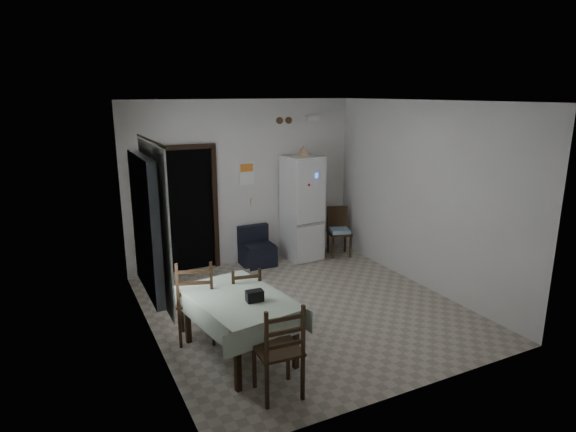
# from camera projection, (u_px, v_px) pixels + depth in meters

# --- Properties ---
(ground) EXTENTS (4.50, 4.50, 0.00)m
(ground) POSITION_uv_depth(u_px,v_px,m) (303.00, 308.00, 6.93)
(ground) COLOR #A59987
(ground) RESTS_ON ground
(ceiling) EXTENTS (4.20, 4.50, 0.02)m
(ceiling) POSITION_uv_depth(u_px,v_px,m) (305.00, 101.00, 6.20)
(ceiling) COLOR white
(ceiling) RESTS_ON ground
(wall_back) EXTENTS (4.20, 0.02, 2.90)m
(wall_back) POSITION_uv_depth(u_px,v_px,m) (244.00, 183.00, 8.51)
(wall_back) COLOR silver
(wall_back) RESTS_ON ground
(wall_front) EXTENTS (4.20, 0.02, 2.90)m
(wall_front) POSITION_uv_depth(u_px,v_px,m) (416.00, 260.00, 4.61)
(wall_front) COLOR silver
(wall_front) RESTS_ON ground
(wall_left) EXTENTS (0.02, 4.50, 2.90)m
(wall_left) POSITION_uv_depth(u_px,v_px,m) (147.00, 229.00, 5.66)
(wall_left) COLOR silver
(wall_left) RESTS_ON ground
(wall_right) EXTENTS (0.02, 4.50, 2.90)m
(wall_right) POSITION_uv_depth(u_px,v_px,m) (423.00, 196.00, 7.47)
(wall_right) COLOR silver
(wall_right) RESTS_ON ground
(doorway) EXTENTS (1.06, 0.52, 2.22)m
(doorway) POSITION_uv_depth(u_px,v_px,m) (184.00, 208.00, 8.33)
(doorway) COLOR black
(doorway) RESTS_ON ground
(window_recess) EXTENTS (0.10, 1.20, 1.60)m
(window_recess) POSITION_uv_depth(u_px,v_px,m) (146.00, 225.00, 5.44)
(window_recess) COLOR silver
(window_recess) RESTS_ON ground
(curtain) EXTENTS (0.02, 1.45, 1.85)m
(curtain) POSITION_uv_depth(u_px,v_px,m) (156.00, 224.00, 5.48)
(curtain) COLOR white
(curtain) RESTS_ON ground
(curtain_rod) EXTENTS (0.02, 1.60, 0.02)m
(curtain_rod) POSITION_uv_depth(u_px,v_px,m) (150.00, 140.00, 5.25)
(curtain_rod) COLOR black
(curtain_rod) RESTS_ON ground
(calendar) EXTENTS (0.28, 0.02, 0.40)m
(calendar) POSITION_uv_depth(u_px,v_px,m) (247.00, 173.00, 8.48)
(calendar) COLOR white
(calendar) RESTS_ON ground
(calendar_image) EXTENTS (0.24, 0.01, 0.14)m
(calendar_image) POSITION_uv_depth(u_px,v_px,m) (247.00, 168.00, 8.45)
(calendar_image) COLOR orange
(calendar_image) RESTS_ON ground
(light_switch) EXTENTS (0.08, 0.02, 0.12)m
(light_switch) POSITION_uv_depth(u_px,v_px,m) (252.00, 202.00, 8.65)
(light_switch) COLOR beige
(light_switch) RESTS_ON ground
(vent_left) EXTENTS (0.12, 0.03, 0.12)m
(vent_left) POSITION_uv_depth(u_px,v_px,m) (280.00, 121.00, 8.53)
(vent_left) COLOR #503620
(vent_left) RESTS_ON ground
(vent_right) EXTENTS (0.12, 0.03, 0.12)m
(vent_right) POSITION_uv_depth(u_px,v_px,m) (289.00, 120.00, 8.61)
(vent_right) COLOR #503620
(vent_right) RESTS_ON ground
(emergency_light) EXTENTS (0.25, 0.07, 0.09)m
(emergency_light) POSITION_uv_depth(u_px,v_px,m) (312.00, 118.00, 8.79)
(emergency_light) COLOR white
(emergency_light) RESTS_ON ground
(fridge) EXTENTS (0.67, 0.67, 1.91)m
(fridge) POSITION_uv_depth(u_px,v_px,m) (302.00, 208.00, 8.79)
(fridge) COLOR silver
(fridge) RESTS_ON ground
(tan_cone) EXTENTS (0.23, 0.23, 0.18)m
(tan_cone) POSITION_uv_depth(u_px,v_px,m) (303.00, 151.00, 8.53)
(tan_cone) COLOR tan
(tan_cone) RESTS_ON fridge
(navy_seat) EXTENTS (0.57, 0.56, 0.69)m
(navy_seat) POSITION_uv_depth(u_px,v_px,m) (257.00, 246.00, 8.56)
(navy_seat) COLOR black
(navy_seat) RESTS_ON ground
(corner_chair) EXTENTS (0.49, 0.49, 0.92)m
(corner_chair) POSITION_uv_depth(u_px,v_px,m) (339.00, 232.00, 9.04)
(corner_chair) COLOR black
(corner_chair) RESTS_ON ground
(dining_table) EXTENTS (1.15, 1.56, 0.74)m
(dining_table) POSITION_uv_depth(u_px,v_px,m) (239.00, 326.00, 5.60)
(dining_table) COLOR #ABBCA1
(dining_table) RESTS_ON ground
(black_bag) EXTENTS (0.20, 0.13, 0.12)m
(black_bag) POSITION_uv_depth(u_px,v_px,m) (255.00, 296.00, 5.38)
(black_bag) COLOR black
(black_bag) RESTS_ON dining_table
(dining_chair_far_left) EXTENTS (0.59, 0.59, 1.08)m
(dining_chair_far_left) POSITION_uv_depth(u_px,v_px,m) (196.00, 299.00, 5.93)
(dining_chair_far_left) COLOR black
(dining_chair_far_left) RESTS_ON ground
(dining_chair_far_right) EXTENTS (0.45, 0.45, 0.90)m
(dining_chair_far_right) POSITION_uv_depth(u_px,v_px,m) (245.00, 299.00, 6.15)
(dining_chair_far_right) COLOR black
(dining_chair_far_right) RESTS_ON ground
(dining_chair_near_head) EXTENTS (0.47, 0.47, 1.03)m
(dining_chair_near_head) POSITION_uv_depth(u_px,v_px,m) (278.00, 348.00, 4.83)
(dining_chair_near_head) COLOR black
(dining_chair_near_head) RESTS_ON ground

